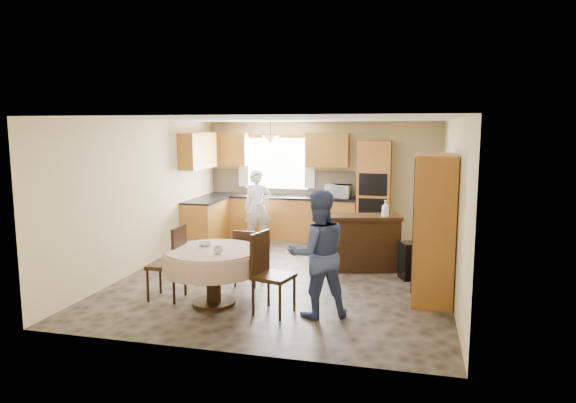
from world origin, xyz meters
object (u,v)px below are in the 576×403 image
(oven_tower, at_px, (374,192))
(dining_table, at_px, (213,261))
(chair_back, at_px, (247,255))
(person_sink, at_px, (258,207))
(person_dining, at_px, (318,254))
(cupboard, at_px, (433,228))
(chair_right, at_px, (268,269))
(sideboard, at_px, (363,244))
(chair_left, at_px, (172,259))

(oven_tower, xyz_separation_m, dining_table, (-1.80, -4.30, -0.47))
(dining_table, bearing_deg, chair_back, 77.93)
(dining_table, relative_size, person_sink, 0.87)
(chair_back, bearing_deg, person_dining, 147.76)
(oven_tower, xyz_separation_m, chair_back, (-1.61, -3.42, -0.58))
(dining_table, bearing_deg, cupboard, 18.28)
(chair_right, distance_m, person_dining, 0.68)
(oven_tower, relative_size, sideboard, 1.73)
(chair_left, bearing_deg, sideboard, 129.26)
(sideboard, xyz_separation_m, person_sink, (-2.28, 1.42, 0.33))
(person_sink, bearing_deg, dining_table, -106.09)
(sideboard, height_order, chair_left, chair_left)
(chair_left, xyz_separation_m, chair_right, (1.44, -0.18, 0.01))
(sideboard, bearing_deg, oven_tower, 76.12)
(cupboard, bearing_deg, dining_table, -161.72)
(oven_tower, xyz_separation_m, person_sink, (-2.29, -0.70, -0.29))
(cupboard, bearing_deg, chair_right, -152.41)
(oven_tower, relative_size, chair_back, 2.46)
(cupboard, xyz_separation_m, person_sink, (-3.36, 2.65, -0.24))
(chair_right, bearing_deg, oven_tower, 1.54)
(chair_right, distance_m, person_sink, 3.95)
(chair_left, distance_m, person_sink, 3.56)
(person_dining, bearing_deg, cupboard, -169.00)
(chair_left, relative_size, person_dining, 0.64)
(sideboard, xyz_separation_m, chair_back, (-1.61, -1.30, 0.04))
(dining_table, relative_size, chair_back, 1.55)
(chair_left, bearing_deg, person_sink, 175.69)
(chair_left, height_order, person_dining, person_dining)
(oven_tower, distance_m, chair_left, 4.92)
(chair_left, height_order, person_sink, person_sink)
(person_sink, bearing_deg, chair_left, -116.14)
(chair_right, bearing_deg, person_dining, -72.89)
(cupboard, xyz_separation_m, dining_table, (-2.87, -0.95, -0.42))
(dining_table, height_order, chair_left, chair_left)
(person_sink, xyz_separation_m, person_dining, (1.94, -3.69, 0.04))
(cupboard, height_order, chair_left, cupboard)
(sideboard, bearing_deg, chair_back, -154.90)
(person_sink, relative_size, person_dining, 0.95)
(chair_right, xyz_separation_m, person_sink, (-1.29, 3.73, 0.19))
(sideboard, height_order, dining_table, sideboard)
(oven_tower, height_order, cupboard, oven_tower)
(cupboard, relative_size, chair_back, 2.34)
(chair_back, distance_m, person_sink, 2.82)
(chair_left, relative_size, person_sink, 0.68)
(sideboard, bearing_deg, chair_right, -127.10)
(dining_table, xyz_separation_m, chair_right, (0.81, -0.13, -0.01))
(cupboard, height_order, dining_table, cupboard)
(person_sink, height_order, person_dining, person_dining)
(dining_table, height_order, chair_right, chair_right)
(chair_left, bearing_deg, dining_table, 83.66)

